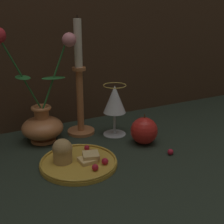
% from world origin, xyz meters
% --- Properties ---
extents(ground_plane, '(2.40, 2.40, 0.00)m').
position_xyz_m(ground_plane, '(0.00, 0.00, 0.00)').
color(ground_plane, '#232D23').
rests_on(ground_plane, ground).
extents(vase, '(0.24, 0.13, 0.35)m').
position_xyz_m(vase, '(-0.13, 0.14, 0.08)').
color(vase, '#B77042').
rests_on(vase, ground_plane).
extents(plate_with_pastries, '(0.21, 0.21, 0.08)m').
position_xyz_m(plate_with_pastries, '(-0.10, -0.05, 0.02)').
color(plate_with_pastries, gold).
rests_on(plate_with_pastries, ground_plane).
extents(wine_glass, '(0.07, 0.07, 0.17)m').
position_xyz_m(wine_glass, '(0.09, 0.09, 0.11)').
color(wine_glass, silver).
rests_on(wine_glass, ground_plane).
extents(candlestick, '(0.09, 0.09, 0.38)m').
position_xyz_m(candlestick, '(0.00, 0.15, 0.14)').
color(candlestick, '#B77042').
rests_on(candlestick, ground_plane).
extents(apple_beside_vase, '(0.08, 0.08, 0.10)m').
position_xyz_m(apple_beside_vase, '(0.14, -0.02, 0.04)').
color(apple_beside_vase, red).
rests_on(apple_beside_vase, ground_plane).
extents(berry_near_plate, '(0.02, 0.02, 0.02)m').
position_xyz_m(berry_near_plate, '(0.22, 0.06, 0.01)').
color(berry_near_plate, '#AD192D').
rests_on(berry_near_plate, ground_plane).
extents(berry_front_center, '(0.02, 0.02, 0.02)m').
position_xyz_m(berry_front_center, '(0.17, -0.12, 0.01)').
color(berry_front_center, '#AD192D').
rests_on(berry_front_center, ground_plane).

